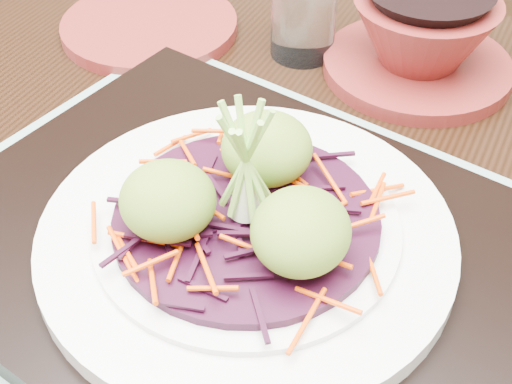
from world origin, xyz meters
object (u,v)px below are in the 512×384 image
(terracotta_side_plate, at_px, (149,26))
(dining_table, at_px, (302,327))
(white_plate, at_px, (247,234))
(serving_tray, at_px, (247,253))
(water_glass, at_px, (304,12))
(terracotta_bowl_set, at_px, (421,41))

(terracotta_side_plate, bearing_deg, dining_table, -45.82)
(white_plate, xyz_separation_m, terracotta_side_plate, (-0.20, 0.28, -0.03))
(serving_tray, distance_m, white_plate, 0.02)
(serving_tray, distance_m, terracotta_side_plate, 0.34)
(serving_tray, height_order, water_glass, water_glass)
(dining_table, xyz_separation_m, serving_tray, (-0.03, -0.04, 0.11))
(terracotta_side_plate, height_order, terracotta_bowl_set, terracotta_bowl_set)
(serving_tray, height_order, terracotta_bowl_set, terracotta_bowl_set)
(terracotta_bowl_set, bearing_deg, serving_tray, -104.52)
(dining_table, distance_m, water_glass, 0.30)
(serving_tray, distance_m, water_glass, 0.29)
(dining_table, xyz_separation_m, white_plate, (-0.03, -0.04, 0.13))
(serving_tray, relative_size, white_plate, 1.54)
(dining_table, bearing_deg, water_glass, 114.08)
(white_plate, bearing_deg, dining_table, 45.59)
(white_plate, xyz_separation_m, terracotta_bowl_set, (0.07, 0.28, 0.00))
(dining_table, height_order, terracotta_bowl_set, terracotta_bowl_set)
(dining_table, bearing_deg, terracotta_bowl_set, 88.68)
(serving_tray, xyz_separation_m, white_plate, (0.00, 0.00, 0.02))
(terracotta_bowl_set, bearing_deg, white_plate, -104.52)
(white_plate, distance_m, water_glass, 0.29)
(terracotta_side_plate, relative_size, water_glass, 2.02)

